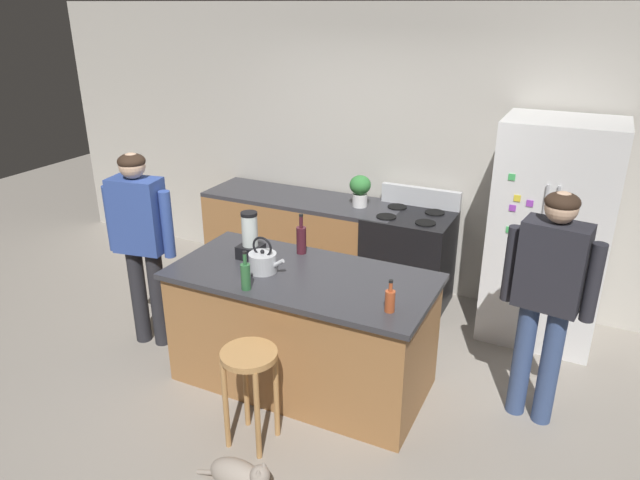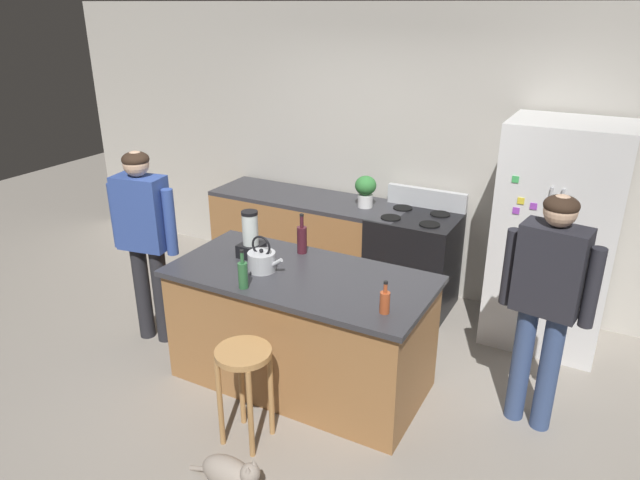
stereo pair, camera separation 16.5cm
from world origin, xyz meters
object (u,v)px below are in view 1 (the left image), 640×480
(person_by_sink_right, at_px, (548,288))
(tea_kettle, at_px, (263,261))
(bottle_cooking_sauce, at_px, (390,300))
(bar_stool, at_px, (250,373))
(potted_plant, at_px, (360,189))
(blender_appliance, at_px, (250,239))
(kitchen_island, at_px, (302,329))
(stove_range, at_px, (408,259))
(bottle_olive_oil, at_px, (246,275))
(bottle_wine, at_px, (301,239))
(refrigerator, at_px, (549,234))
(person_by_island_left, at_px, (140,233))
(cat, at_px, (240,476))

(person_by_sink_right, bearing_deg, tea_kettle, -167.63)
(bottle_cooking_sauce, bearing_deg, person_by_sink_right, 33.08)
(person_by_sink_right, relative_size, bar_stool, 2.40)
(potted_plant, height_order, blender_appliance, blender_appliance)
(kitchen_island, bearing_deg, stove_range, 78.04)
(person_by_sink_right, relative_size, bottle_cooking_sauce, 7.60)
(bottle_cooking_sauce, bearing_deg, stove_range, 103.39)
(bottle_olive_oil, bearing_deg, bottle_wine, 85.70)
(bottle_olive_oil, xyz_separation_m, tea_kettle, (-0.04, 0.29, -0.02))
(refrigerator, relative_size, bottle_wine, 5.91)
(stove_range, bearing_deg, bottle_cooking_sauce, -76.61)
(potted_plant, distance_m, tea_kettle, 1.64)
(person_by_sink_right, height_order, bottle_olive_oil, person_by_sink_right)
(bar_stool, xyz_separation_m, tea_kettle, (-0.28, 0.65, 0.45))
(potted_plant, bearing_deg, bottle_olive_oil, -91.10)
(stove_range, height_order, bottle_cooking_sauce, bottle_cooking_sauce)
(bar_stool, height_order, potted_plant, potted_plant)
(blender_appliance, xyz_separation_m, bottle_cooking_sauce, (1.22, -0.33, -0.07))
(bottle_wine, relative_size, tea_kettle, 1.15)
(stove_range, relative_size, bar_stool, 1.58)
(bar_stool, relative_size, blender_appliance, 1.89)
(bar_stool, xyz_separation_m, bottle_olive_oil, (-0.24, 0.36, 0.47))
(bottle_cooking_sauce, bearing_deg, tea_kettle, 171.37)
(kitchen_island, xyz_separation_m, person_by_island_left, (-1.41, -0.06, 0.54))
(refrigerator, relative_size, potted_plant, 6.23)
(person_by_island_left, bearing_deg, bar_stool, -25.22)
(person_by_sink_right, bearing_deg, blender_appliance, -173.47)
(stove_range, xyz_separation_m, potted_plant, (-0.51, 0.03, 0.61))
(potted_plant, bearing_deg, person_by_sink_right, -34.20)
(stove_range, height_order, bottle_olive_oil, bottle_olive_oil)
(stove_range, xyz_separation_m, bottle_wine, (-0.50, -1.19, 0.56))
(person_by_sink_right, xyz_separation_m, bottle_wine, (-1.78, 0.00, 0.02))
(bottle_wine, bearing_deg, refrigerator, 34.86)
(stove_range, relative_size, tea_kettle, 3.93)
(person_by_sink_right, relative_size, bottle_wine, 5.19)
(bottle_wine, bearing_deg, potted_plant, 90.74)
(stove_range, distance_m, blender_appliance, 1.75)
(person_by_island_left, height_order, blender_appliance, person_by_island_left)
(blender_appliance, bearing_deg, cat, -62.14)
(refrigerator, distance_m, bottle_wine, 2.05)
(bottle_olive_oil, bearing_deg, cat, -62.68)
(person_by_island_left, relative_size, bottle_wine, 5.19)
(refrigerator, distance_m, bottle_cooking_sauce, 1.90)
(blender_appliance, bearing_deg, person_by_island_left, -170.70)
(person_by_sink_right, xyz_separation_m, bar_stool, (-1.60, -1.06, -0.46))
(bar_stool, xyz_separation_m, blender_appliance, (-0.49, 0.82, 0.52))
(bottle_cooking_sauce, xyz_separation_m, bottle_wine, (-0.92, 0.57, 0.04))
(cat, xyz_separation_m, bottle_olive_oil, (-0.39, 0.76, 0.89))
(person_by_island_left, relative_size, bottle_cooking_sauce, 7.60)
(kitchen_island, distance_m, bottle_cooking_sauce, 0.94)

